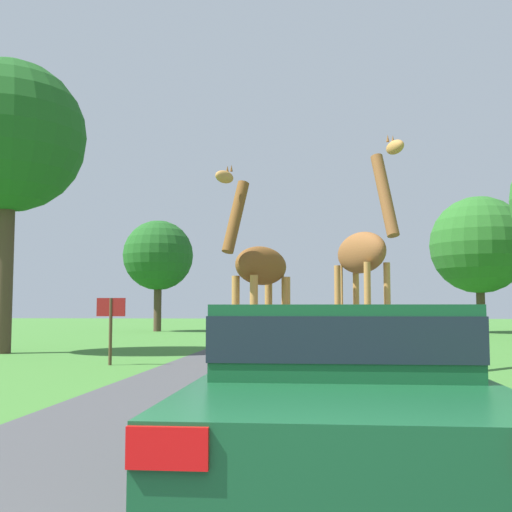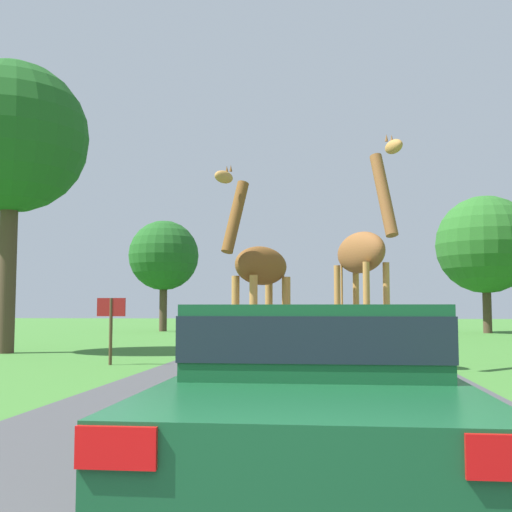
% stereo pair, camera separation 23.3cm
% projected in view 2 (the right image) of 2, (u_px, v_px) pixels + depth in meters
% --- Properties ---
extents(road, '(6.60, 120.00, 0.00)m').
position_uv_depth(road, '(314.00, 336.00, 30.74)').
color(road, '#424244').
rests_on(road, ground).
extents(giraffe_near_road, '(1.84, 2.30, 4.75)m').
position_uv_depth(giraffe_near_road, '(259.00, 271.00, 15.81)').
color(giraffe_near_road, '#B77F3D').
rests_on(giraffe_near_road, ground).
extents(giraffe_companion, '(1.60, 2.51, 5.09)m').
position_uv_depth(giraffe_companion, '(363.00, 255.00, 14.60)').
color(giraffe_companion, '#B77F3D').
rests_on(giraffe_companion, ground).
extents(car_lead_maroon, '(1.77, 4.71, 1.39)m').
position_uv_depth(car_lead_maroon, '(317.00, 393.00, 4.69)').
color(car_lead_maroon, '#144C28').
rests_on(car_lead_maroon, ground).
extents(car_queue_right, '(1.97, 4.78, 1.37)m').
position_uv_depth(car_queue_right, '(271.00, 324.00, 25.11)').
color(car_queue_right, navy).
rests_on(car_queue_right, ground).
extents(car_queue_left, '(1.74, 4.03, 1.27)m').
position_uv_depth(car_queue_left, '(344.00, 321.00, 32.28)').
color(car_queue_left, black).
rests_on(car_queue_left, ground).
extents(tree_centre_back, '(4.69, 4.69, 9.00)m').
position_uv_depth(tree_centre_back, '(11.00, 139.00, 19.84)').
color(tree_centre_back, '#4C3828').
rests_on(tree_centre_back, ground).
extents(tree_far_right, '(4.09, 4.09, 6.48)m').
position_uv_depth(tree_far_right, '(164.00, 256.00, 37.61)').
color(tree_far_right, '#4C3828').
rests_on(tree_far_right, ground).
extents(tree_mid_field, '(5.32, 5.32, 7.47)m').
position_uv_depth(tree_mid_field, '(485.00, 245.00, 34.90)').
color(tree_mid_field, '#4C3828').
rests_on(tree_mid_field, ground).
extents(sign_post, '(0.70, 0.08, 1.60)m').
position_uv_depth(sign_post, '(111.00, 318.00, 15.43)').
color(sign_post, '#4C3823').
rests_on(sign_post, ground).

